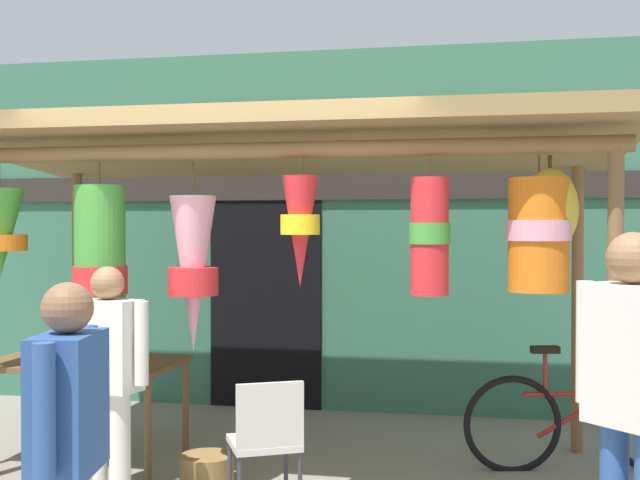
# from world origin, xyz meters

# --- Properties ---
(shop_facade) EXTENTS (11.65, 0.29, 3.43)m
(shop_facade) POSITION_xyz_m (-0.00, 2.78, 1.72)
(shop_facade) COLOR #387056
(shop_facade) RESTS_ON ground_plane
(market_stall_canopy) EXTENTS (4.72, 2.20, 2.48)m
(market_stall_canopy) POSITION_xyz_m (0.21, 0.60, 2.09)
(market_stall_canopy) COLOR brown
(market_stall_canopy) RESTS_ON ground_plane
(display_table) EXTENTS (1.43, 0.82, 0.75)m
(display_table) POSITION_xyz_m (-1.33, 0.70, 0.68)
(display_table) COLOR brown
(display_table) RESTS_ON ground_plane
(flower_heap_on_table) EXTENTS (0.65, 0.46, 0.12)m
(flower_heap_on_table) POSITION_xyz_m (-1.32, 0.63, 0.81)
(flower_heap_on_table) COLOR green
(flower_heap_on_table) RESTS_ON display_table
(folding_chair) EXTENTS (0.54, 0.54, 0.84)m
(folding_chair) POSITION_xyz_m (0.33, -0.19, 0.50)
(folding_chair) COLOR beige
(folding_chair) RESTS_ON ground_plane
(wicker_basket_by_table) EXTENTS (0.37, 0.37, 0.20)m
(wicker_basket_by_table) POSITION_xyz_m (-0.24, 0.35, 0.10)
(wicker_basket_by_table) COLOR olive
(wicker_basket_by_table) RESTS_ON ground_plane
(parked_bicycle) EXTENTS (1.72, 0.53, 0.92)m
(parked_bicycle) POSITION_xyz_m (2.32, 1.19, 0.35)
(parked_bicycle) COLOR black
(parked_bicycle) RESTS_ON ground_plane
(vendor_in_orange) EXTENTS (0.28, 0.59, 1.53)m
(vendor_in_orange) POSITION_xyz_m (-0.06, -1.82, 0.89)
(vendor_in_orange) COLOR silver
(vendor_in_orange) RESTS_ON ground_plane
(customer_foreground) EXTENTS (0.44, 0.45, 1.73)m
(customer_foreground) POSITION_xyz_m (2.24, -1.00, 1.03)
(customer_foreground) COLOR #2D5193
(customer_foreground) RESTS_ON ground_plane
(shopper_by_bananas) EXTENTS (0.58, 0.31, 1.51)m
(shopper_by_bananas) POSITION_xyz_m (-0.66, -0.25, 0.88)
(shopper_by_bananas) COLOR silver
(shopper_by_bananas) RESTS_ON ground_plane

